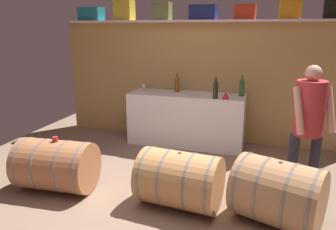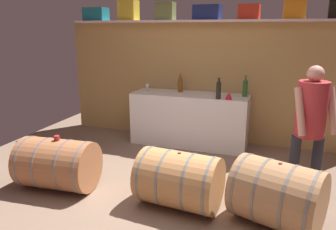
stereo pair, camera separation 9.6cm
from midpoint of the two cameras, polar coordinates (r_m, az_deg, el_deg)
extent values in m
cube|color=#826855|center=(4.20, -0.37, -12.31)|extent=(6.27, 8.33, 0.02)
cube|color=tan|center=(5.67, 5.51, 5.70)|extent=(5.07, 0.10, 2.02)
cube|color=silver|center=(5.45, 5.45, 16.14)|extent=(4.66, 0.40, 0.03)
cube|color=teal|center=(6.18, -13.81, 16.85)|extent=(0.41, 0.27, 0.23)
cube|color=gold|center=(5.89, -8.19, 17.76)|extent=(0.32, 0.25, 0.34)
cube|color=olive|center=(5.63, -1.59, 17.79)|extent=(0.31, 0.31, 0.29)
cube|color=navy|center=(5.45, 5.75, 17.52)|extent=(0.44, 0.28, 0.23)
cube|color=red|center=(5.36, 12.92, 17.24)|extent=(0.33, 0.26, 0.22)
cube|color=orange|center=(5.34, 20.20, 17.20)|extent=(0.31, 0.28, 0.31)
cube|color=white|center=(5.48, 2.77, -0.72)|extent=(1.92, 0.63, 0.87)
cylinder|color=#2A5927|center=(5.28, 12.32, 4.47)|extent=(0.08, 0.08, 0.23)
sphere|color=#2A5927|center=(5.26, 12.39, 5.82)|extent=(0.07, 0.07, 0.07)
cylinder|color=#2A5927|center=(5.25, 12.43, 6.40)|extent=(0.03, 0.03, 0.09)
cylinder|color=brown|center=(5.52, 1.08, 5.12)|extent=(0.08, 0.08, 0.20)
sphere|color=brown|center=(5.50, 1.08, 6.28)|extent=(0.08, 0.08, 0.08)
cylinder|color=brown|center=(5.50, 1.09, 6.82)|extent=(0.03, 0.03, 0.08)
cylinder|color=black|center=(5.03, 7.82, 4.17)|extent=(0.08, 0.08, 0.23)
sphere|color=black|center=(5.01, 7.87, 5.59)|extent=(0.07, 0.07, 0.07)
cylinder|color=black|center=(5.00, 7.89, 6.12)|extent=(0.03, 0.03, 0.07)
cylinder|color=white|center=(5.64, -4.75, 4.27)|extent=(0.06, 0.06, 0.00)
cylinder|color=white|center=(5.63, -4.76, 4.59)|extent=(0.01, 0.01, 0.06)
sphere|color=white|center=(5.62, -4.77, 5.16)|extent=(0.07, 0.07, 0.07)
sphere|color=maroon|center=(5.62, -4.77, 5.05)|extent=(0.05, 0.05, 0.05)
cone|color=red|center=(5.02, 9.60, 3.44)|extent=(0.11, 0.11, 0.12)
cylinder|color=#A76740|center=(4.21, -19.72, -8.32)|extent=(0.94, 0.67, 0.61)
cylinder|color=slate|center=(4.42, -23.91, -7.62)|extent=(0.07, 0.63, 0.63)
cylinder|color=slate|center=(4.29, -21.37, -8.05)|extent=(0.07, 0.63, 0.63)
cylinder|color=slate|center=(4.13, -18.02, -8.59)|extent=(0.07, 0.63, 0.63)
cylinder|color=slate|center=(4.02, -15.10, -9.04)|extent=(0.07, 0.63, 0.63)
cylinder|color=#8E414C|center=(4.10, -20.11, -4.29)|extent=(0.04, 0.04, 0.01)
cylinder|color=#BC824D|center=(3.62, 1.30, -11.28)|extent=(0.93, 0.70, 0.62)
cylinder|color=slate|center=(3.75, -4.00, -10.29)|extent=(0.09, 0.63, 0.63)
cylinder|color=slate|center=(3.66, -0.77, -10.91)|extent=(0.09, 0.63, 0.63)
cylinder|color=slate|center=(3.57, 3.42, -11.66)|extent=(0.09, 0.63, 0.63)
cylinder|color=slate|center=(3.51, 7.00, -12.24)|extent=(0.09, 0.63, 0.63)
cylinder|color=#8A424D|center=(3.49, 1.33, -6.64)|extent=(0.04, 0.04, 0.01)
cylinder|color=#AC7B50|center=(3.47, 18.02, -12.91)|extent=(0.99, 0.89, 0.65)
cylinder|color=slate|center=(3.58, 12.70, -11.66)|extent=(0.25, 0.64, 0.66)
cylinder|color=slate|center=(3.51, 15.95, -12.44)|extent=(0.25, 0.64, 0.66)
cylinder|color=slate|center=(3.44, 20.14, -13.37)|extent=(0.25, 0.64, 0.66)
cylinder|color=slate|center=(3.40, 23.68, -14.10)|extent=(0.25, 0.64, 0.66)
cylinder|color=#8F4F4B|center=(3.34, 18.48, -7.84)|extent=(0.04, 0.04, 0.01)
cylinder|color=red|center=(4.08, -19.89, -3.98)|extent=(0.06, 0.06, 0.05)
cylinder|color=#272833|center=(4.05, 20.35, -8.36)|extent=(0.11, 0.11, 0.75)
cylinder|color=#272833|center=(4.19, 23.68, -7.92)|extent=(0.11, 0.11, 0.75)
cylinder|color=#B23136|center=(3.92, 23.01, 1.12)|extent=(0.33, 0.33, 0.62)
sphere|color=tan|center=(3.85, 23.60, 6.76)|extent=(0.18, 0.18, 0.18)
cylinder|color=tan|center=(3.74, 21.34, 0.68)|extent=(0.18, 0.26, 0.52)
cylinder|color=tan|center=(3.94, 26.02, 0.87)|extent=(0.18, 0.25, 0.52)
camera|label=1|loc=(0.05, -90.78, -0.21)|focal=34.63mm
camera|label=2|loc=(0.05, 89.22, 0.21)|focal=34.63mm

